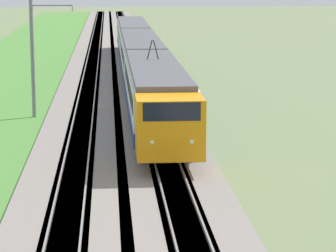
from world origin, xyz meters
TOP-DOWN VIEW (x-y plane):
  - ballast_main at (50.00, 0.00)m, footprint 240.00×4.40m
  - ballast_adjacent at (50.00, -3.98)m, footprint 240.00×4.40m
  - track_main at (50.00, 0.00)m, footprint 240.00×1.57m
  - track_adjacent at (50.00, -3.98)m, footprint 240.00×1.57m
  - passenger_train at (55.97, -3.98)m, footprint 58.68×2.93m
  - catenary_mast_mid at (42.15, 2.89)m, footprint 0.22×2.56m

SIDE VIEW (x-z plane):
  - ballast_main at x=50.00m, z-range 0.00..0.30m
  - ballast_adjacent at x=50.00m, z-range 0.00..0.30m
  - track_main at x=50.00m, z-range -0.07..0.38m
  - track_adjacent at x=50.00m, z-range -0.07..0.38m
  - passenger_train at x=55.97m, z-range -0.17..4.68m
  - catenary_mast_mid at x=42.15m, z-range 0.14..7.73m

